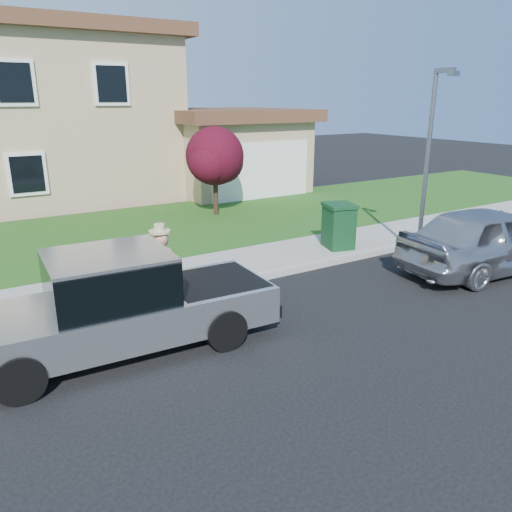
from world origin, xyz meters
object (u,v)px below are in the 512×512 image
(pickup_truck, at_px, (119,306))
(woman, at_px, (162,269))
(ornamental_tree, at_px, (216,159))
(street_lamp, at_px, (429,156))
(trash_bin, at_px, (339,225))
(sedan, at_px, (491,239))

(pickup_truck, height_order, woman, woman)
(ornamental_tree, relative_size, street_lamp, 0.65)
(pickup_truck, bearing_deg, ornamental_tree, 55.82)
(woman, distance_m, trash_bin, 5.67)
(ornamental_tree, bearing_deg, sedan, -71.33)
(sedan, distance_m, ornamental_tree, 9.38)
(pickup_truck, relative_size, trash_bin, 4.37)
(sedan, xyz_separation_m, ornamental_tree, (-2.98, 8.81, 1.26))
(woman, relative_size, street_lamp, 0.37)
(woman, height_order, sedan, woman)
(pickup_truck, xyz_separation_m, street_lamp, (8.25, 0.72, 1.92))
(ornamental_tree, xyz_separation_m, street_lamp, (2.24, -7.32, 0.65))
(woman, relative_size, sedan, 0.37)
(ornamental_tree, bearing_deg, pickup_truck, -126.75)
(pickup_truck, relative_size, woman, 3.04)
(pickup_truck, height_order, trash_bin, pickup_truck)
(pickup_truck, bearing_deg, sedan, -2.28)
(pickup_truck, xyz_separation_m, trash_bin, (6.85, 2.39, -0.04))
(woman, relative_size, trash_bin, 1.44)
(pickup_truck, xyz_separation_m, sedan, (8.99, -0.76, 0.01))
(woman, distance_m, ornamental_tree, 8.32)
(sedan, relative_size, trash_bin, 3.93)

